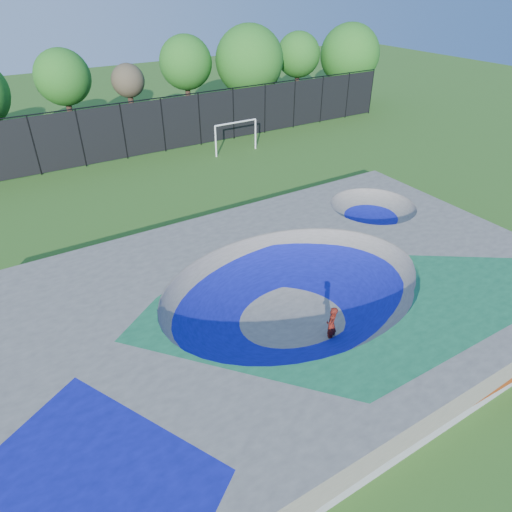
{
  "coord_description": "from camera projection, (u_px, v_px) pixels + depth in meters",
  "views": [
    {
      "loc": [
        -8.88,
        -11.53,
        11.83
      ],
      "look_at": [
        0.06,
        3.0,
        1.1
      ],
      "focal_mm": 32.0,
      "sensor_mm": 36.0,
      "label": 1
    }
  ],
  "objects": [
    {
      "name": "ground",
      "position": [
        293.0,
        313.0,
        18.55
      ],
      "size": [
        120.0,
        120.0,
        0.0
      ],
      "primitive_type": "plane",
      "color": "#2E5E1A",
      "rests_on": "ground"
    },
    {
      "name": "skate_deck",
      "position": [
        294.0,
        298.0,
        18.15
      ],
      "size": [
        22.0,
        14.0,
        1.5
      ],
      "primitive_type": "cube",
      "color": "gray",
      "rests_on": "ground"
    },
    {
      "name": "skater",
      "position": [
        331.0,
        325.0,
        16.74
      ],
      "size": [
        0.68,
        0.61,
        1.55
      ],
      "primitive_type": "imported",
      "rotation": [
        0.0,
        0.0,
        3.69
      ],
      "color": "#AF210E",
      "rests_on": "ground"
    },
    {
      "name": "skateboard",
      "position": [
        330.0,
        340.0,
        17.14
      ],
      "size": [
        0.79,
        0.58,
        0.05
      ],
      "primitive_type": "cube",
      "rotation": [
        0.0,
        0.0,
        0.52
      ],
      "color": "black",
      "rests_on": "ground"
    },
    {
      "name": "soccer_goal",
      "position": [
        236.0,
        131.0,
        33.94
      ],
      "size": [
        3.55,
        0.12,
        2.34
      ],
      "color": "white",
      "rests_on": "ground"
    },
    {
      "name": "fence",
      "position": [
        124.0,
        130.0,
        32.57
      ],
      "size": [
        48.09,
        0.09,
        4.04
      ],
      "color": "black",
      "rests_on": "ground"
    },
    {
      "name": "treeline",
      "position": [
        152.0,
        73.0,
        36.31
      ],
      "size": [
        53.67,
        7.3,
        8.1
      ],
      "color": "#4A3025",
      "rests_on": "ground"
    }
  ]
}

